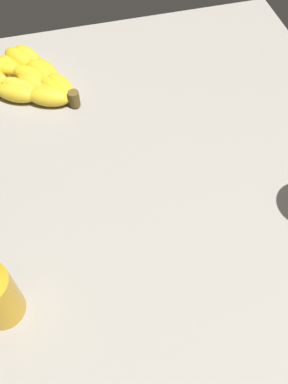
% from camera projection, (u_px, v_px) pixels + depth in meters
% --- Properties ---
extents(ground_plane, '(0.93, 0.73, 0.03)m').
position_uv_depth(ground_plane, '(169.00, 194.00, 0.69)').
color(ground_plane, gray).
extents(banana_bunch, '(0.20, 0.21, 0.04)m').
position_uv_depth(banana_bunch, '(31.00, 79.00, 0.80)').
color(banana_bunch, yellow).
rests_on(banana_bunch, ground_plane).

